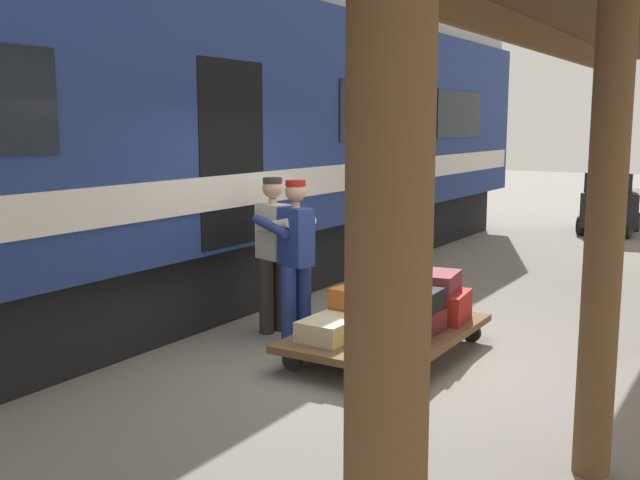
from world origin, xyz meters
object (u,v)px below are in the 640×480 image
object	(u,v)px
porter_by_door	(274,249)
baggage_tug	(610,204)
suitcase_slate_roller	(387,299)
suitcase_teal_softside	(390,277)
suitcase_red_plastic	(441,306)
suitcase_olive_duffel	(360,316)
suitcase_black_hardshell	(416,301)
train_car	(133,142)
suitcase_cream_canvas	(330,329)
suitcase_tan_vintage	(391,314)
luggage_cart	(388,333)
suitcase_yellow_case	(389,339)
porter_in_overalls	(295,255)
suitcase_orange_carryall	(358,297)
suitcase_burgundy_valise	(437,282)
suitcase_maroon_trunk	(417,322)

from	to	relation	value
porter_by_door	baggage_tug	world-z (taller)	porter_by_door
suitcase_slate_roller	suitcase_teal_softside	bearing A→B (deg)	-177.39
suitcase_red_plastic	suitcase_olive_duffel	bearing A→B (deg)	44.09
suitcase_black_hardshell	baggage_tug	world-z (taller)	baggage_tug
train_car	suitcase_cream_canvas	xyz separation A→B (m)	(-3.07, 0.58, -1.69)
suitcase_olive_duffel	suitcase_tan_vintage	xyz separation A→B (m)	(-0.62, 0.57, 0.23)
suitcase_olive_duffel	suitcase_teal_softside	bearing A→B (deg)	-93.64
luggage_cart	suitcase_yellow_case	size ratio (longest dim) A/B	4.32
suitcase_black_hardshell	porter_in_overalls	xyz separation A→B (m)	(1.36, 0.05, 0.33)
suitcase_red_plastic	suitcase_black_hardshell	size ratio (longest dim) A/B	1.04
suitcase_yellow_case	suitcase_cream_canvas	bearing A→B (deg)	0.00
train_car	baggage_tug	distance (m)	10.64
suitcase_cream_canvas	suitcase_orange_carryall	size ratio (longest dim) A/B	1.13
suitcase_yellow_case	suitcase_tan_vintage	bearing A→B (deg)	-94.57
suitcase_red_plastic	suitcase_tan_vintage	world-z (taller)	suitcase_tan_vintage
suitcase_tan_vintage	porter_by_door	distance (m)	1.90
suitcase_black_hardshell	porter_in_overalls	world-z (taller)	porter_in_overalls
porter_in_overalls	baggage_tug	size ratio (longest dim) A/B	0.92
suitcase_slate_roller	porter_by_door	size ratio (longest dim) A/B	0.27
suitcase_burgundy_valise	porter_by_door	bearing A→B (deg)	15.75
suitcase_olive_duffel	luggage_cart	bearing A→B (deg)	-180.00
suitcase_yellow_case	suitcase_burgundy_valise	distance (m)	1.22
suitcase_olive_duffel	suitcase_maroon_trunk	xyz separation A→B (m)	(-0.62, 0.00, 0.02)
suitcase_tan_vintage	baggage_tug	distance (m)	10.45
train_car	suitcase_black_hardshell	world-z (taller)	train_car
suitcase_tan_vintage	porter_by_door	size ratio (longest dim) A/B	0.25
suitcase_black_hardshell	baggage_tug	distance (m)	9.90
luggage_cart	porter_in_overalls	bearing A→B (deg)	3.96
train_car	suitcase_black_hardshell	bearing A→B (deg)	179.95
suitcase_teal_softside	suitcase_orange_carryall	xyz separation A→B (m)	(0.04, 0.64, -0.10)
train_car	suitcase_yellow_case	world-z (taller)	train_car
suitcase_yellow_case	suitcase_burgundy_valise	world-z (taller)	suitcase_burgundy_valise
porter_by_door	train_car	bearing A→B (deg)	3.72
suitcase_slate_roller	suitcase_tan_vintage	size ratio (longest dim) A/B	1.10
porter_in_overalls	suitcase_teal_softside	bearing A→B (deg)	-138.98
suitcase_teal_softside	baggage_tug	world-z (taller)	baggage_tug
porter_in_overalls	suitcase_red_plastic	bearing A→B (deg)	-153.62
suitcase_red_plastic	porter_in_overalls	xyz separation A→B (m)	(1.36, 0.67, 0.51)
train_car	suitcase_slate_roller	xyz separation A→B (m)	(-3.07, -0.62, -1.64)
suitcase_black_hardshell	suitcase_maroon_trunk	bearing A→B (deg)	-80.08
suitcase_orange_carryall	porter_in_overalls	size ratio (longest dim) A/B	0.30
suitcase_orange_carryall	baggage_tug	world-z (taller)	baggage_tug
suitcase_cream_canvas	suitcase_teal_softside	bearing A→B (deg)	-91.82
porter_in_overalls	suitcase_black_hardshell	bearing A→B (deg)	-178.05
porter_in_overalls	suitcase_maroon_trunk	bearing A→B (deg)	-176.94
suitcase_cream_canvas	suitcase_black_hardshell	bearing A→B (deg)	-137.40
suitcase_cream_canvas	porter_by_door	size ratio (longest dim) A/B	0.34
suitcase_slate_roller	suitcase_orange_carryall	size ratio (longest dim) A/B	0.91
suitcase_tan_vintage	porter_in_overalls	world-z (taller)	porter_in_overalls
suitcase_yellow_case	baggage_tug	size ratio (longest dim) A/B	0.27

